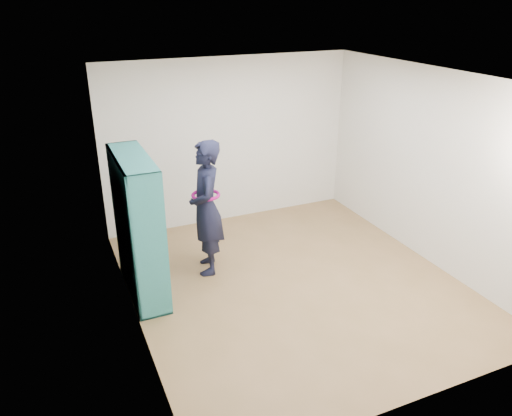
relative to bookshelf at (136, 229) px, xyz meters
name	(u,v)px	position (x,y,z in m)	size (l,w,h in m)	color
floor	(294,283)	(1.83, -0.62, -0.86)	(4.50, 4.50, 0.00)	olive
ceiling	(301,78)	(1.83, -0.62, 1.74)	(4.50, 4.50, 0.00)	white
wall_left	(127,217)	(-0.17, -0.62, 0.44)	(0.02, 4.50, 2.60)	silver
wall_right	(429,167)	(3.83, -0.62, 0.44)	(0.02, 4.50, 2.60)	silver
wall_back	(230,142)	(1.83, 1.63, 0.44)	(4.00, 0.02, 2.60)	silver
wall_front	(427,281)	(1.83, -2.87, 0.44)	(4.00, 0.02, 2.60)	silver
bookshelf	(136,229)	(0.00, 0.00, 0.00)	(0.38, 1.32, 1.76)	teal
person	(206,208)	(0.94, 0.17, 0.04)	(0.58, 0.74, 1.80)	black
smartphone	(194,198)	(0.81, 0.28, 0.16)	(0.01, 0.09, 0.12)	silver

